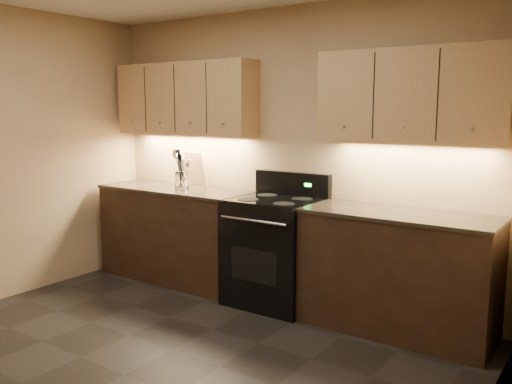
% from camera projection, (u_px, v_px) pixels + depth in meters
% --- Properties ---
extents(floor, '(4.00, 4.00, 0.00)m').
position_uv_depth(floor, '(124.00, 375.00, 3.50)').
color(floor, black).
rests_on(floor, ground).
extents(wall_back, '(4.00, 0.04, 2.60)m').
position_uv_depth(wall_back, '(287.00, 154.00, 4.93)').
color(wall_back, tan).
rests_on(wall_back, ground).
extents(wall_right, '(0.04, 4.00, 2.60)m').
position_uv_depth(wall_right, '(452.00, 210.00, 2.18)').
color(wall_right, tan).
rests_on(wall_right, ground).
extents(counter_left, '(1.62, 0.62, 0.93)m').
position_uv_depth(counter_left, '(177.00, 233.00, 5.43)').
color(counter_left, black).
rests_on(counter_left, ground).
extents(counter_right, '(1.46, 0.62, 0.93)m').
position_uv_depth(counter_right, '(397.00, 272.00, 4.15)').
color(counter_right, black).
rests_on(counter_right, ground).
extents(stove, '(0.76, 0.68, 1.14)m').
position_uv_depth(stove, '(275.00, 250.00, 4.75)').
color(stove, black).
rests_on(stove, ground).
extents(upper_cab_left, '(1.60, 0.30, 0.70)m').
position_uv_depth(upper_cab_left, '(185.00, 99.00, 5.35)').
color(upper_cab_left, tan).
rests_on(upper_cab_left, wall_back).
extents(upper_cab_right, '(1.44, 0.30, 0.70)m').
position_uv_depth(upper_cab_right, '(412.00, 96.00, 4.06)').
color(upper_cab_right, tan).
rests_on(upper_cab_right, wall_back).
extents(outlet_plate, '(0.08, 0.01, 0.12)m').
position_uv_depth(outlet_plate, '(181.00, 165.00, 5.68)').
color(outlet_plate, '#B2B5BA').
rests_on(outlet_plate, wall_back).
extents(utensil_crock, '(0.15, 0.15, 0.17)m').
position_uv_depth(utensil_crock, '(182.00, 180.00, 5.31)').
color(utensil_crock, white).
rests_on(utensil_crock, counter_left).
extents(cutting_board, '(0.29, 0.13, 0.34)m').
position_uv_depth(cutting_board, '(196.00, 169.00, 5.52)').
color(cutting_board, '#D9B275').
rests_on(cutting_board, counter_left).
extents(wooden_spoon, '(0.14, 0.13, 0.29)m').
position_uv_depth(wooden_spoon, '(179.00, 172.00, 5.30)').
color(wooden_spoon, '#D9B275').
rests_on(wooden_spoon, utensil_crock).
extents(black_spoon, '(0.07, 0.13, 0.34)m').
position_uv_depth(black_spoon, '(183.00, 170.00, 5.32)').
color(black_spoon, black).
rests_on(black_spoon, utensil_crock).
extents(black_turner, '(0.17, 0.13, 0.39)m').
position_uv_depth(black_turner, '(181.00, 168.00, 5.28)').
color(black_turner, black).
rests_on(black_turner, utensil_crock).
extents(steel_spatula, '(0.20, 0.12, 0.36)m').
position_uv_depth(steel_spatula, '(184.00, 169.00, 5.29)').
color(steel_spatula, silver).
rests_on(steel_spatula, utensil_crock).
extents(steel_skimmer, '(0.23, 0.13, 0.37)m').
position_uv_depth(steel_skimmer, '(183.00, 168.00, 5.28)').
color(steel_skimmer, silver).
rests_on(steel_skimmer, utensil_crock).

